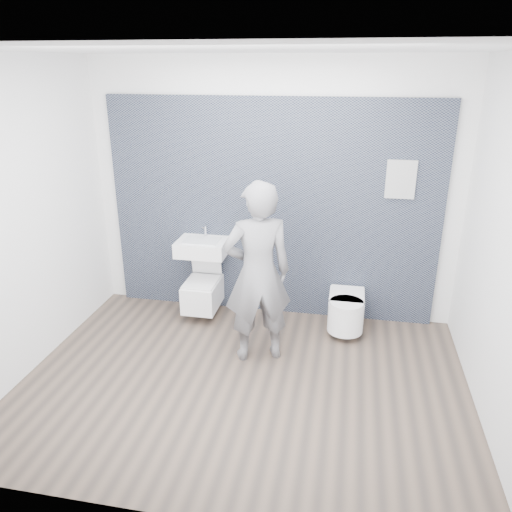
% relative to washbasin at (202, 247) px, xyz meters
% --- Properties ---
extents(ground, '(4.00, 4.00, 0.00)m').
position_rel_washbasin_xyz_m(ground, '(0.73, -1.23, -0.81)').
color(ground, brown).
rests_on(ground, ground).
extents(room_shell, '(4.00, 4.00, 4.00)m').
position_rel_washbasin_xyz_m(room_shell, '(0.73, -1.23, 0.93)').
color(room_shell, silver).
rests_on(room_shell, ground).
extents(tile_wall, '(3.60, 0.06, 2.40)m').
position_rel_washbasin_xyz_m(tile_wall, '(0.73, 0.24, -0.81)').
color(tile_wall, black).
rests_on(tile_wall, ground).
extents(washbasin, '(0.55, 0.41, 0.41)m').
position_rel_washbasin_xyz_m(washbasin, '(0.00, 0.00, 0.00)').
color(washbasin, white).
rests_on(washbasin, ground).
extents(toilet_square, '(0.36, 0.53, 0.71)m').
position_rel_washbasin_xyz_m(toilet_square, '(0.00, -0.05, -0.52)').
color(toilet_square, white).
rests_on(toilet_square, ground).
extents(toilet_rounded, '(0.37, 0.63, 0.34)m').
position_rel_washbasin_xyz_m(toilet_rounded, '(1.61, -0.11, -0.57)').
color(toilet_rounded, white).
rests_on(toilet_rounded, ground).
extents(info_placard, '(0.29, 0.03, 0.39)m').
position_rel_washbasin_xyz_m(info_placard, '(2.06, 0.19, -0.81)').
color(info_placard, silver).
rests_on(info_placard, ground).
extents(visitor, '(0.75, 0.63, 1.76)m').
position_rel_washbasin_xyz_m(visitor, '(0.77, -0.78, 0.07)').
color(visitor, slate).
rests_on(visitor, ground).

